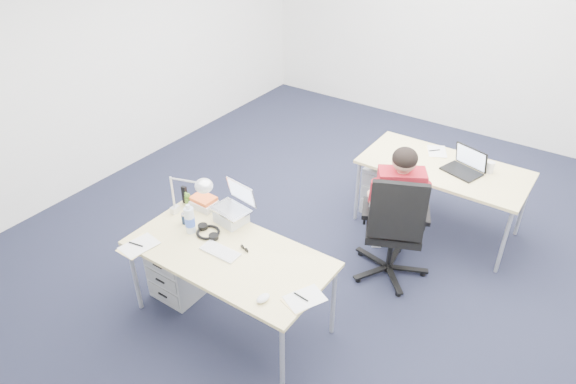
{
  "coord_description": "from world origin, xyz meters",
  "views": [
    {
      "loc": [
        1.88,
        -3.43,
        3.27
      ],
      "look_at": [
        -0.23,
        -0.36,
        0.85
      ],
      "focal_mm": 32.0,
      "sensor_mm": 36.0,
      "label": 1
    }
  ],
  "objects_px": {
    "wireless_keyboard": "(220,251)",
    "dark_laptop": "(464,161)",
    "desk_far": "(444,171)",
    "computer_mouse": "(263,298)",
    "drawer_pedestal_far": "(387,186)",
    "drawer_pedestal_near": "(182,265)",
    "desk_near": "(229,257)",
    "seated_person": "(395,205)",
    "office_chair": "(391,247)",
    "can_koozie": "(185,218)",
    "cordless_phone": "(185,195)",
    "headphones": "(208,232)",
    "water_bottle": "(190,218)",
    "far_cup": "(490,167)",
    "book_stack": "(204,202)",
    "desk_lamp": "(185,194)",
    "sunglasses": "(244,249)",
    "bear_figurine": "(188,199)",
    "silver_laptop": "(230,205)"
  },
  "relations": [
    {
      "from": "desk_far",
      "to": "computer_mouse",
      "type": "bearing_deg",
      "value": -98.56
    },
    {
      "from": "drawer_pedestal_near",
      "to": "wireless_keyboard",
      "type": "xyz_separation_m",
      "value": [
        0.55,
        -0.08,
        0.46
      ]
    },
    {
      "from": "office_chair",
      "to": "book_stack",
      "type": "xyz_separation_m",
      "value": [
        -1.39,
        -0.91,
        0.46
      ]
    },
    {
      "from": "office_chair",
      "to": "sunglasses",
      "type": "height_order",
      "value": "office_chair"
    },
    {
      "from": "far_cup",
      "to": "office_chair",
      "type": "bearing_deg",
      "value": -113.34
    },
    {
      "from": "silver_laptop",
      "to": "seated_person",
      "type": "bearing_deg",
      "value": 56.34
    },
    {
      "from": "water_bottle",
      "to": "can_koozie",
      "type": "bearing_deg",
      "value": 153.31
    },
    {
      "from": "seated_person",
      "to": "water_bottle",
      "type": "xyz_separation_m",
      "value": [
        -1.17,
        -1.4,
        0.2
      ]
    },
    {
      "from": "bear_figurine",
      "to": "drawer_pedestal_far",
      "type": "bearing_deg",
      "value": 50.05
    },
    {
      "from": "drawer_pedestal_near",
      "to": "cordless_phone",
      "type": "height_order",
      "value": "cordless_phone"
    },
    {
      "from": "headphones",
      "to": "bear_figurine",
      "type": "relative_size",
      "value": 1.83
    },
    {
      "from": "water_bottle",
      "to": "desk_lamp",
      "type": "distance_m",
      "value": 0.23
    },
    {
      "from": "desk_near",
      "to": "drawer_pedestal_near",
      "type": "relative_size",
      "value": 2.91
    },
    {
      "from": "headphones",
      "to": "cordless_phone",
      "type": "height_order",
      "value": "cordless_phone"
    },
    {
      "from": "seated_person",
      "to": "desk_lamp",
      "type": "height_order",
      "value": "seated_person"
    },
    {
      "from": "computer_mouse",
      "to": "bear_figurine",
      "type": "relative_size",
      "value": 0.8
    },
    {
      "from": "can_koozie",
      "to": "water_bottle",
      "type": "distance_m",
      "value": 0.16
    },
    {
      "from": "drawer_pedestal_near",
      "to": "can_koozie",
      "type": "relative_size",
      "value": 5.75
    },
    {
      "from": "desk_far",
      "to": "can_koozie",
      "type": "height_order",
      "value": "can_koozie"
    },
    {
      "from": "can_koozie",
      "to": "desk_lamp",
      "type": "bearing_deg",
      "value": 120.15
    },
    {
      "from": "desk_far",
      "to": "far_cup",
      "type": "distance_m",
      "value": 0.43
    },
    {
      "from": "book_stack",
      "to": "dark_laptop",
      "type": "relative_size",
      "value": 0.63
    },
    {
      "from": "drawer_pedestal_far",
      "to": "cordless_phone",
      "type": "bearing_deg",
      "value": -119.0
    },
    {
      "from": "office_chair",
      "to": "computer_mouse",
      "type": "height_order",
      "value": "office_chair"
    },
    {
      "from": "computer_mouse",
      "to": "dark_laptop",
      "type": "xyz_separation_m",
      "value": [
        0.54,
        2.46,
        0.11
      ]
    },
    {
      "from": "desk_near",
      "to": "office_chair",
      "type": "xyz_separation_m",
      "value": [
        0.82,
        1.26,
        -0.36
      ]
    },
    {
      "from": "seated_person",
      "to": "desk_lamp",
      "type": "distance_m",
      "value": 1.86
    },
    {
      "from": "seated_person",
      "to": "bear_figurine",
      "type": "distance_m",
      "value": 1.84
    },
    {
      "from": "drawer_pedestal_far",
      "to": "wireless_keyboard",
      "type": "bearing_deg",
      "value": -99.38
    },
    {
      "from": "cordless_phone",
      "to": "book_stack",
      "type": "bearing_deg",
      "value": 9.91
    },
    {
      "from": "desk_far",
      "to": "headphones",
      "type": "height_order",
      "value": "headphones"
    },
    {
      "from": "seated_person",
      "to": "far_cup",
      "type": "xyz_separation_m",
      "value": [
        0.55,
        0.93,
        0.12
      ]
    },
    {
      "from": "office_chair",
      "to": "far_cup",
      "type": "distance_m",
      "value": 1.28
    },
    {
      "from": "drawer_pedestal_far",
      "to": "can_koozie",
      "type": "relative_size",
      "value": 5.75
    },
    {
      "from": "wireless_keyboard",
      "to": "desk_near",
      "type": "bearing_deg",
      "value": 35.36
    },
    {
      "from": "office_chair",
      "to": "water_bottle",
      "type": "xyz_separation_m",
      "value": [
        -1.24,
        -1.23,
        0.54
      ]
    },
    {
      "from": "desk_near",
      "to": "headphones",
      "type": "height_order",
      "value": "headphones"
    },
    {
      "from": "drawer_pedestal_far",
      "to": "far_cup",
      "type": "distance_m",
      "value": 1.1
    },
    {
      "from": "wireless_keyboard",
      "to": "can_koozie",
      "type": "distance_m",
      "value": 0.5
    },
    {
      "from": "drawer_pedestal_far",
      "to": "dark_laptop",
      "type": "distance_m",
      "value": 0.95
    },
    {
      "from": "sunglasses",
      "to": "desk_lamp",
      "type": "relative_size",
      "value": 0.2
    },
    {
      "from": "silver_laptop",
      "to": "water_bottle",
      "type": "xyz_separation_m",
      "value": [
        -0.18,
        -0.29,
        -0.03
      ]
    },
    {
      "from": "water_bottle",
      "to": "sunglasses",
      "type": "xyz_separation_m",
      "value": [
        0.5,
        0.06,
        -0.12
      ]
    },
    {
      "from": "wireless_keyboard",
      "to": "dark_laptop",
      "type": "relative_size",
      "value": 0.92
    },
    {
      "from": "office_chair",
      "to": "desk_lamp",
      "type": "height_order",
      "value": "desk_lamp"
    },
    {
      "from": "desk_far",
      "to": "seated_person",
      "type": "distance_m",
      "value": 0.81
    },
    {
      "from": "drawer_pedestal_near",
      "to": "water_bottle",
      "type": "relative_size",
      "value": 2.1
    },
    {
      "from": "office_chair",
      "to": "bear_figurine",
      "type": "bearing_deg",
      "value": -171.63
    },
    {
      "from": "desk_far",
      "to": "water_bottle",
      "type": "xyz_separation_m",
      "value": [
        -1.32,
        -2.19,
        0.18
      ]
    },
    {
      "from": "wireless_keyboard",
      "to": "cordless_phone",
      "type": "height_order",
      "value": "cordless_phone"
    }
  ]
}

